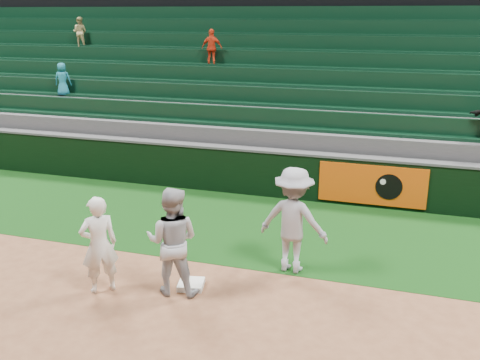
{
  "coord_description": "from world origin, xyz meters",
  "views": [
    {
      "loc": [
        3.63,
        -7.85,
        4.64
      ],
      "look_at": [
        0.45,
        2.3,
        1.3
      ],
      "focal_mm": 40.0,
      "sensor_mm": 36.0,
      "label": 1
    }
  ],
  "objects_px": {
    "first_base": "(191,284)",
    "first_baseman": "(99,245)",
    "baserunner": "(173,241)",
    "base_coach": "(293,220)"
  },
  "relations": [
    {
      "from": "first_baseman",
      "to": "baserunner",
      "type": "distance_m",
      "value": 1.26
    },
    {
      "from": "first_base",
      "to": "first_baseman",
      "type": "relative_size",
      "value": 0.25
    },
    {
      "from": "first_base",
      "to": "first_baseman",
      "type": "distance_m",
      "value": 1.74
    },
    {
      "from": "first_baseman",
      "to": "base_coach",
      "type": "relative_size",
      "value": 0.87
    },
    {
      "from": "baserunner",
      "to": "first_base",
      "type": "bearing_deg",
      "value": -141.17
    },
    {
      "from": "base_coach",
      "to": "baserunner",
      "type": "bearing_deg",
      "value": 45.23
    },
    {
      "from": "first_base",
      "to": "base_coach",
      "type": "bearing_deg",
      "value": 36.96
    },
    {
      "from": "first_base",
      "to": "base_coach",
      "type": "height_order",
      "value": "base_coach"
    },
    {
      "from": "baserunner",
      "to": "base_coach",
      "type": "distance_m",
      "value": 2.27
    },
    {
      "from": "baserunner",
      "to": "base_coach",
      "type": "height_order",
      "value": "base_coach"
    }
  ]
}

